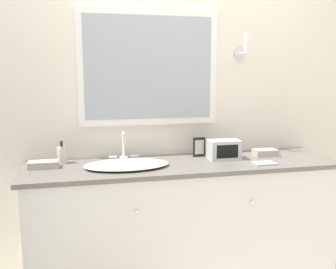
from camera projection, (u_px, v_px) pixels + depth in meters
wall_back at (174, 100)px, 2.78m from camera, size 8.00×0.18×2.55m
vanity_counter at (185, 223)px, 2.62m from camera, size 2.14×0.57×0.88m
sink_basin at (127, 164)px, 2.44m from camera, size 0.55×0.37×0.21m
soap_bottle at (62, 155)px, 2.53m from camera, size 0.06×0.06×0.15m
appliance_box at (224, 150)px, 2.64m from camera, size 0.22×0.13×0.14m
picture_frame at (199, 147)px, 2.72m from camera, size 0.09×0.01×0.14m
hand_towel_near_sink at (265, 153)px, 2.75m from camera, size 0.17×0.10×0.05m
hand_towel_far_corner at (43, 165)px, 2.41m from camera, size 0.19×0.10×0.05m
metal_tray at (264, 163)px, 2.51m from camera, size 0.15×0.11×0.01m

